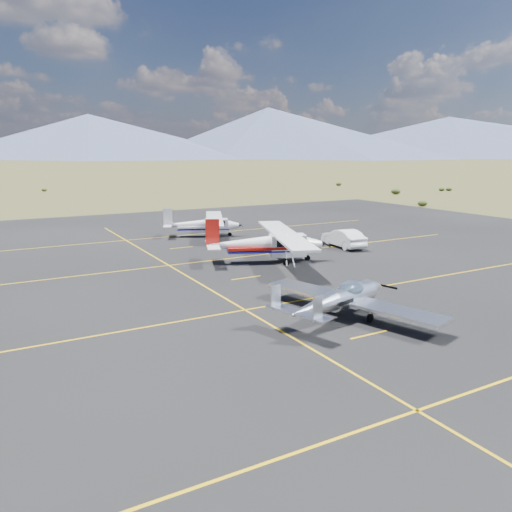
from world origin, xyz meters
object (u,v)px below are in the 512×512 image
object	(u,v)px
aircraft_plain	(203,224)
sedan	(344,238)
aircraft_low_wing	(342,299)
aircraft_cessna	(267,243)

from	to	relation	value
aircraft_plain	sedan	size ratio (longest dim) A/B	2.21
aircraft_low_wing	aircraft_plain	xyz separation A→B (m)	(3.33, 23.82, 0.18)
aircraft_low_wing	aircraft_cessna	xyz separation A→B (m)	(3.00, 11.90, 0.41)
sedan	aircraft_cessna	bearing A→B (deg)	18.24
aircraft_cessna	aircraft_plain	distance (m)	11.93
aircraft_cessna	aircraft_plain	bearing A→B (deg)	108.71
aircraft_cessna	aircraft_plain	xyz separation A→B (m)	(0.33, 11.92, -0.23)
aircraft_low_wing	sedan	xyz separation A→B (m)	(11.18, 13.70, -0.23)
aircraft_low_wing	aircraft_cessna	distance (m)	12.28
sedan	aircraft_plain	bearing A→B (deg)	-46.41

